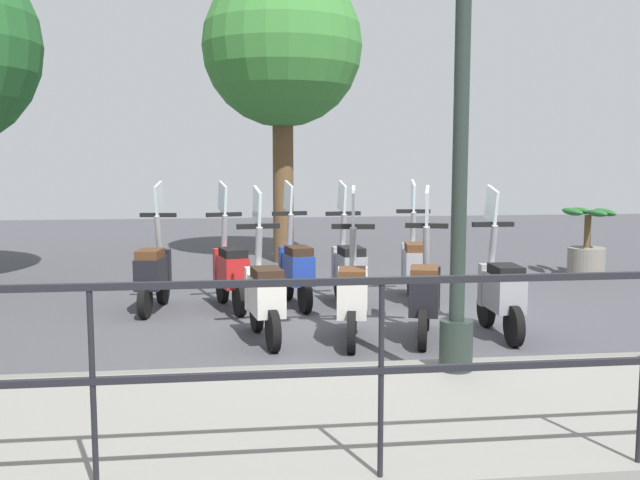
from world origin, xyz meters
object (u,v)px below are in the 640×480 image
Objects in this scene: scooter_near_1 at (425,292)px; tree_distant at (282,49)px; potted_palm at (587,248)px; scooter_far_2 at (296,268)px; scooter_far_1 at (348,268)px; scooter_far_3 at (230,270)px; scooter_near_0 at (500,290)px; scooter_near_3 at (264,294)px; scooter_far_0 at (415,263)px; scooter_far_4 at (154,271)px; lamp_post_near at (460,144)px; scooter_near_2 at (352,294)px.

tree_distant is at bearing 27.65° from scooter_near_1.
scooter_far_2 is (-1.66, 4.64, 0.04)m from potted_palm.
scooter_far_1 is 1.00× the size of scooter_far_3.
scooter_near_3 is at bearing 89.14° from scooter_near_0.
potted_palm is 0.69× the size of scooter_far_0.
scooter_far_1 is 2.34m from scooter_far_4.
scooter_near_3 is 1.00× the size of scooter_far_1.
tree_distant is 3.30× the size of scooter_far_1.
lamp_post_near is 2.62× the size of scooter_far_1.
tree_distant is at bearing 13.48° from scooter_near_2.
potted_palm is 6.58m from scooter_far_4.
scooter_far_3 is (0.03, 1.44, 0.00)m from scooter_far_1.
scooter_near_0 is at bearing -31.91° from lamp_post_near.
scooter_far_3 is (1.66, 2.74, 0.00)m from scooter_near_0.
scooter_near_1 and scooter_far_2 have the same top height.
tree_distant is at bearing -27.85° from scooter_far_3.
potted_palm is (-2.16, -4.52, -3.23)m from tree_distant.
scooter_near_0 and scooter_far_3 have the same top height.
scooter_near_2 is at bearing -120.33° from scooter_far_4.
scooter_far_3 is (1.56, 0.34, 0.00)m from scooter_near_3.
potted_palm is at bearing -55.46° from scooter_far_0.
scooter_near_2 and scooter_far_3 have the same top height.
tree_distant is 6.65m from scooter_near_0.
scooter_near_1 is 1.74m from scooter_far_1.
tree_distant is 3.30× the size of scooter_far_3.
potted_palm is 5.46m from scooter_near_2.
scooter_far_0 is 1.00× the size of scooter_far_3.
scooter_far_3 is at bearing 28.98° from lamp_post_near.
scooter_far_2 is 0.80m from scooter_far_3.
tree_distant is 6.34m from scooter_near_3.
scooter_far_4 is at bearing 105.12° from potted_palm.
potted_palm is at bearing -71.25° from scooter_far_1.
scooter_far_0 is 1.00× the size of scooter_far_2.
scooter_near_0 and scooter_far_2 have the same top height.
scooter_near_0 is 1.00× the size of scooter_near_1.
scooter_far_1 is 0.65m from scooter_far_2.
tree_distant is 3.30× the size of scooter_far_0.
scooter_far_2 is at bearing 76.23° from scooter_far_1.
scooter_near_1 is at bearing -6.03° from lamp_post_near.
potted_palm is at bearing -66.00° from scooter_near_3.
scooter_near_3 and scooter_far_2 have the same top height.
scooter_near_1 is 0.74m from scooter_near_2.
scooter_near_3 is at bearing 173.82° from tree_distant.
tree_distant reaches higher than scooter_far_2.
scooter_near_3 is 1.00× the size of scooter_far_3.
potted_palm is 4.93m from scooter_far_2.
scooter_near_0 is 1.00× the size of scooter_far_4.
scooter_near_1 is 1.00× the size of scooter_far_3.
scooter_far_1 is (3.18, 0.34, -1.45)m from lamp_post_near.
scooter_far_3 is at bearing -82.25° from scooter_far_4.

